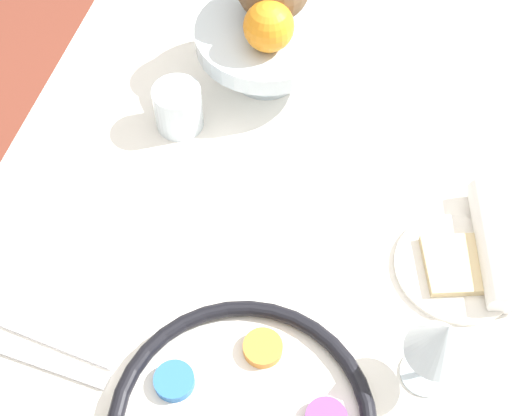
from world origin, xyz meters
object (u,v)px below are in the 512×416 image
Objects in this scene: fruit_stand at (266,40)px; napkin_roll at (494,243)px; wine_glass at (442,341)px; orange_fruit at (269,26)px; cup_near at (178,108)px; bread_plate at (457,267)px.

fruit_stand is 0.46m from napkin_roll.
napkin_roll is (0.20, -0.07, -0.08)m from wine_glass.
fruit_stand reaches higher than napkin_roll.
fruit_stand is at bearing 34.95° from wine_glass.
fruit_stand is 2.94× the size of orange_fruit.
napkin_roll is 2.64× the size of cup_near.
orange_fruit is 1.02× the size of cup_near.
wine_glass is at bearing -127.00° from cup_near.
orange_fruit is at bearing -161.61° from fruit_stand.
orange_fruit is (-0.04, -0.01, 0.06)m from fruit_stand.
wine_glass is at bearing -145.05° from fruit_stand.
wine_glass reaches higher than cup_near.
napkin_roll is at bearing -103.55° from cup_near.
cup_near is at bearing 141.88° from fruit_stand.
bread_plate is at bearing -127.94° from orange_fruit.
bread_plate is at bearing -109.40° from cup_near.
bread_plate is at bearing -8.66° from wine_glass.
fruit_stand is at bearing 56.63° from napkin_roll.
napkin_roll is at bearing -18.51° from wine_glass.
orange_fruit is at bearing -49.75° from cup_near.
fruit_stand reaches higher than cup_near.
fruit_stand is at bearing -38.12° from cup_near.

